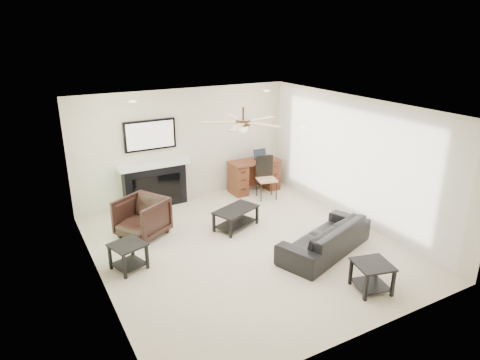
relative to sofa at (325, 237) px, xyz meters
The scene contains 10 objects.
room_shell 1.91m from the sofa, 135.98° to the left, with size 5.50×5.54×2.52m.
sofa is the anchor object (origin of this frame).
armchair 3.37m from the sofa, 140.41° to the left, with size 0.80×0.82×0.75m, color black.
coffee_table 1.84m from the sofa, 119.36° to the left, with size 0.90×0.50×0.40m, color black.
end_table_near 1.26m from the sofa, 96.84° to the right, with size 0.52×0.52×0.45m, color black.
end_table_left 3.34m from the sofa, 160.75° to the left, with size 0.50×0.50×0.45m, color black.
fireplace_unit 3.96m from the sofa, 119.36° to the left, with size 1.52×0.34×1.91m, color black.
desk 3.21m from the sofa, 81.85° to the left, with size 1.22×0.56×0.76m, color #431810.
desk_chair 2.67m from the sofa, 80.18° to the left, with size 0.42×0.44×0.97m, color black.
laptop 3.27m from the sofa, 78.28° to the left, with size 0.33×0.24×0.23m, color black.
Camera 1 is at (-3.41, -5.93, 3.71)m, focal length 32.00 mm.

